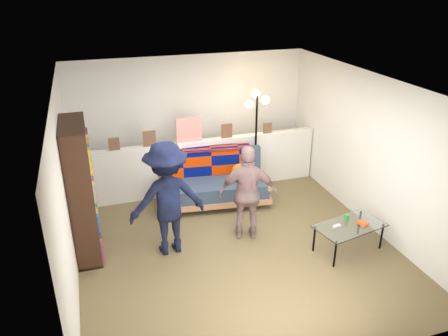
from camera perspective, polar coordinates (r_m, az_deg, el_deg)
The scene contains 10 objects.
ground at distance 6.76m, azimuth 1.06°, elevation -9.49°, with size 5.00×5.00×0.00m, color brown.
room_shell at distance 6.42m, azimuth -0.20°, elevation 5.32°, with size 4.60×5.05×2.45m.
half_wall_ledge at distance 8.04m, azimuth -3.07°, elevation 0.29°, with size 4.45×0.15×1.00m, color silver.
ledge_decor at distance 7.72m, azimuth -4.77°, elevation 4.63°, with size 2.97×0.02×0.45m.
futon_sofa at distance 7.68m, azimuth -1.27°, elevation -1.86°, with size 1.99×1.13×0.81m.
bookshelf at distance 6.38m, azimuth -18.12°, elevation -3.40°, with size 0.33×0.99×1.97m.
coffee_table at distance 6.61m, azimuth 16.09°, elevation -7.35°, with size 1.09×0.74×0.52m.
floor_lamp at distance 7.94m, azimuth 4.22°, elevation 6.23°, with size 0.42×0.33×1.85m.
person_left at distance 6.19m, azimuth -7.42°, elevation -4.00°, with size 1.09×0.63×1.69m, color black.
person_right at distance 6.50m, azimuth 3.15°, elevation -3.34°, with size 0.87×0.36×1.49m, color tan.
Camera 1 is at (-1.85, -5.32, 3.73)m, focal length 35.00 mm.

